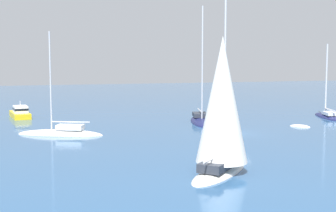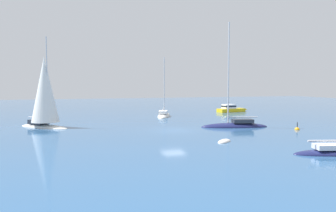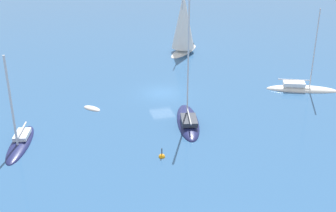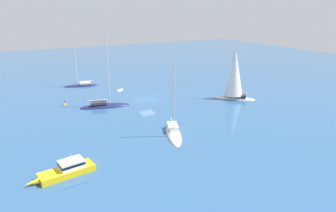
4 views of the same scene
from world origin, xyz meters
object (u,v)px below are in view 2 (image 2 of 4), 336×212
ketch (164,115)px  channel_buoy (297,130)px  yacht (45,94)px  powerboat (231,109)px  rib (224,142)px  sailboat (235,126)px

ketch → channel_buoy: size_ratio=8.85×
yacht → powerboat: 33.46m
yacht → powerboat: size_ratio=1.68×
rib → channel_buoy: (-4.41, 11.22, 0.01)m
sailboat → ketch: size_ratio=1.30×
rib → ketch: (-23.39, 1.39, 0.11)m
rib → ketch: ketch is taller
yacht → ketch: yacht is taller
channel_buoy → sailboat: bearing=-126.8°
yacht → sailboat: size_ratio=0.85×
rib → powerboat: powerboat is taller
yacht → ketch: size_ratio=1.11×
channel_buoy → yacht: bearing=-111.1°
powerboat → ketch: ketch is taller
rib → powerboat: (-27.25, 15.26, 0.56)m
yacht → channel_buoy: size_ratio=9.85×
powerboat → channel_buoy: powerboat is taller
channel_buoy → ketch: bearing=-152.6°
ketch → sailboat: bearing=-141.3°
rib → sailboat: sailboat is taller
yacht → channel_buoy: bearing=22.1°
rib → sailboat: bearing=-165.3°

